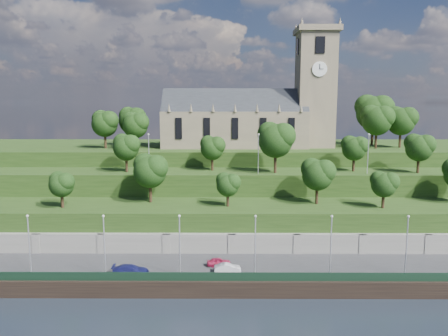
{
  "coord_description": "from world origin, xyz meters",
  "views": [
    {
      "loc": [
        -5.83,
        -53.08,
        24.85
      ],
      "look_at": [
        -6.28,
        30.0,
        12.44
      ],
      "focal_mm": 35.0,
      "sensor_mm": 36.0,
      "label": 1
    }
  ],
  "objects_px": {
    "church": "(256,113)",
    "car_right": "(131,270)",
    "car_left": "(219,262)",
    "car_middle": "(228,268)"
  },
  "relations": [
    {
      "from": "church",
      "to": "car_middle",
      "type": "bearing_deg",
      "value": -98.67
    },
    {
      "from": "car_right",
      "to": "church",
      "type": "bearing_deg",
      "value": -26.76
    },
    {
      "from": "car_left",
      "to": "car_right",
      "type": "height_order",
      "value": "car_right"
    },
    {
      "from": "car_middle",
      "to": "car_right",
      "type": "bearing_deg",
      "value": 91.27
    },
    {
      "from": "car_left",
      "to": "church",
      "type": "bearing_deg",
      "value": -18.85
    },
    {
      "from": "church",
      "to": "car_middle",
      "type": "height_order",
      "value": "church"
    },
    {
      "from": "car_left",
      "to": "car_middle",
      "type": "distance_m",
      "value": 2.66
    },
    {
      "from": "church",
      "to": "car_right",
      "type": "relative_size",
      "value": 7.95
    },
    {
      "from": "car_left",
      "to": "car_right",
      "type": "relative_size",
      "value": 0.69
    },
    {
      "from": "car_left",
      "to": "car_middle",
      "type": "height_order",
      "value": "car_middle"
    }
  ]
}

